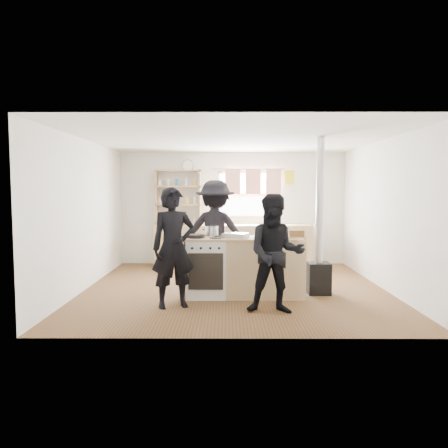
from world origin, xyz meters
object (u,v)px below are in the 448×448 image
at_px(person_near_left, 173,248).
at_px(person_near_right, 276,254).
at_px(flue_heater, 319,254).
at_px(bread_board, 297,235).
at_px(stockpot_stove, 212,231).
at_px(skillet_greens, 196,236).
at_px(stockpot_counter, 276,230).
at_px(person_far, 215,232).
at_px(thermos, 269,218).
at_px(cooking_island, 245,267).
at_px(roast_tray, 236,235).

bearing_deg(person_near_left, person_near_right, -31.69).
bearing_deg(person_near_right, flue_heater, 57.87).
distance_m(person_near_left, person_near_right, 1.44).
bearing_deg(bread_board, stockpot_stove, 168.42).
bearing_deg(skillet_greens, stockpot_counter, 5.67).
relative_size(bread_board, person_near_right, 0.18).
distance_m(skillet_greens, person_near_right, 1.41).
distance_m(person_near_right, person_far, 2.02).
xyz_separation_m(flue_heater, person_far, (-1.67, 0.73, 0.27)).
bearing_deg(thermos, stockpot_stove, -114.06).
xyz_separation_m(thermos, flue_heater, (0.55, -2.59, -0.40)).
xyz_separation_m(thermos, bread_board, (0.14, -2.88, -0.07)).
bearing_deg(thermos, cooking_island, -103.06).
bearing_deg(person_near_left, flue_heater, -0.15).
relative_size(stockpot_stove, person_far, 0.12).
height_order(bread_board, flue_heater, flue_heater).
relative_size(stockpot_counter, flue_heater, 0.12).
bearing_deg(cooking_island, skillet_greens, -173.56).
bearing_deg(stockpot_stove, thermos, 65.94).
bearing_deg(person_far, skillet_greens, 82.02).
relative_size(flue_heater, person_near_left, 1.47).
bearing_deg(stockpot_counter, stockpot_stove, 173.06).
bearing_deg(stockpot_counter, skillet_greens, -174.33).
distance_m(flue_heater, person_far, 1.85).
distance_m(stockpot_stove, flue_heater, 1.75).
bearing_deg(roast_tray, stockpot_counter, 9.40).
height_order(stockpot_stove, person_near_right, person_near_right).
bearing_deg(stockpot_counter, bread_board, -26.15).
bearing_deg(cooking_island, stockpot_counter, 4.49).
bearing_deg(person_far, person_near_right, 122.54).
relative_size(flue_heater, person_near_right, 1.55).
height_order(stockpot_counter, bread_board, stockpot_counter).
xyz_separation_m(skillet_greens, person_near_right, (1.13, -0.83, -0.15)).
xyz_separation_m(stockpot_stove, stockpot_counter, (1.01, -0.12, 0.02)).
bearing_deg(person_far, cooking_island, 125.28).
relative_size(thermos, stockpot_counter, 0.98).
xyz_separation_m(roast_tray, bread_board, (0.93, -0.04, 0.01)).
relative_size(stockpot_counter, person_near_right, 0.19).
height_order(roast_tray, stockpot_stove, stockpot_stove).
distance_m(roast_tray, bread_board, 0.93).
bearing_deg(person_near_left, skillet_greens, 42.79).
height_order(thermos, skillet_greens, thermos).
height_order(cooking_island, skillet_greens, skillet_greens).
relative_size(stockpot_stove, person_near_right, 0.14).
bearing_deg(person_near_right, stockpot_counter, 87.67).
relative_size(roast_tray, person_near_left, 0.25).
height_order(stockpot_counter, person_near_right, person_near_right).
bearing_deg(person_near_left, stockpot_counter, 3.53).
bearing_deg(person_far, stockpot_counter, 145.52).
height_order(cooking_island, bread_board, bread_board).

